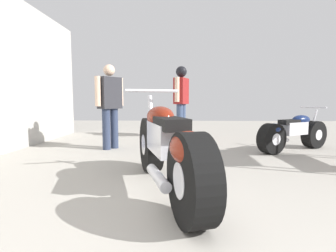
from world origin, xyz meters
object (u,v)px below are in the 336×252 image
Objects in this scene: mechanic_in_blue at (110,102)px; motorcycle_black_naked at (293,133)px; motorcycle_maroon_cruiser at (167,148)px; mechanic_with_helmet at (181,95)px.

motorcycle_black_naked is at bearing -1.62° from mechanic_in_blue.
mechanic_with_helmet reaches higher than motorcycle_maroon_cruiser.
motorcycle_black_naked is at bearing -41.00° from mechanic_with_helmet.
motorcycle_maroon_cruiser is 4.01m from mechanic_with_helmet.
motorcycle_maroon_cruiser reaches higher than motorcycle_black_naked.
motorcycle_black_naked is 2.75m from mechanic_with_helmet.
motorcycle_maroon_cruiser is 3.14m from motorcycle_black_naked.
mechanic_with_helmet is at bearing 139.00° from motorcycle_black_naked.
mechanic_with_helmet is at bearing 86.89° from motorcycle_maroon_cruiser.
mechanic_with_helmet reaches higher than mechanic_in_blue.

